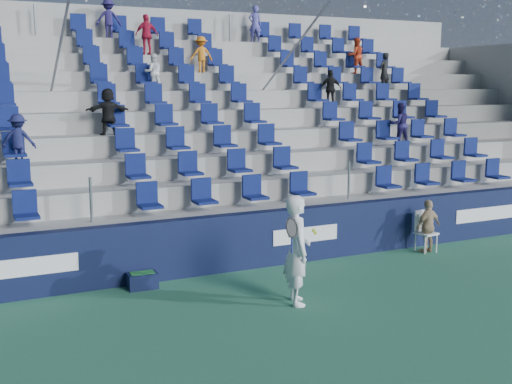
% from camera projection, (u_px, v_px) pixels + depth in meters
% --- Properties ---
extents(ground, '(70.00, 70.00, 0.00)m').
position_uv_depth(ground, '(316.00, 316.00, 10.88)').
color(ground, '#307150').
rests_on(ground, ground).
extents(sponsor_wall, '(24.00, 0.32, 1.20)m').
position_uv_depth(sponsor_wall, '(241.00, 241.00, 13.58)').
color(sponsor_wall, '#0E1536').
rests_on(sponsor_wall, ground).
extents(grandstand, '(24.00, 8.17, 6.63)m').
position_uv_depth(grandstand, '(166.00, 147.00, 17.85)').
color(grandstand, '#9C9C97').
rests_on(grandstand, ground).
extents(tennis_player, '(0.74, 0.83, 1.98)m').
position_uv_depth(tennis_player, '(297.00, 250.00, 11.37)').
color(tennis_player, white).
rests_on(tennis_player, ground).
extents(line_judge_chair, '(0.48, 0.49, 0.97)m').
position_uv_depth(line_judge_chair, '(424.00, 228.00, 15.05)').
color(line_judge_chair, white).
rests_on(line_judge_chair, ground).
extents(line_judge, '(0.77, 0.42, 1.25)m').
position_uv_depth(line_judge, '(428.00, 226.00, 14.90)').
color(line_judge, tan).
rests_on(line_judge, ground).
extents(ball_bin, '(0.58, 0.40, 0.32)m').
position_uv_depth(ball_bin, '(142.00, 280.00, 12.34)').
color(ball_bin, '#0E1534').
rests_on(ball_bin, ground).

